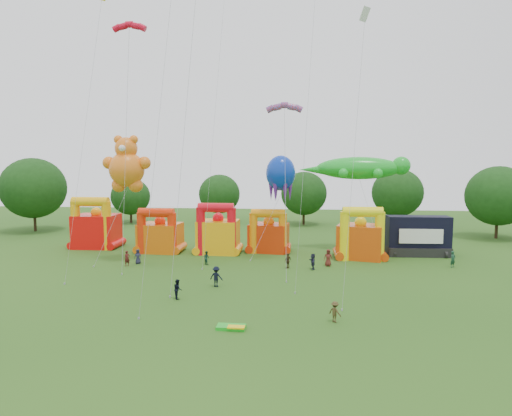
# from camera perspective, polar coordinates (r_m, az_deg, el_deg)

# --- Properties ---
(ground) EXTENTS (160.00, 160.00, 0.00)m
(ground) POSITION_cam_1_polar(r_m,az_deg,el_deg) (31.65, -7.87, -15.74)
(ground) COLOR #265217
(ground) RESTS_ON ground
(tree_ring) EXTENTS (120.34, 122.41, 12.07)m
(tree_ring) POSITION_cam_1_polar(r_m,az_deg,el_deg) (30.76, -9.86, -4.27)
(tree_ring) COLOR #352314
(tree_ring) RESTS_ON ground
(bouncy_castle_0) EXTENTS (5.50, 4.43, 6.93)m
(bouncy_castle_0) POSITION_cam_1_polar(r_m,az_deg,el_deg) (64.60, -19.40, -2.40)
(bouncy_castle_0) COLOR red
(bouncy_castle_0) RESTS_ON ground
(bouncy_castle_1) EXTENTS (5.34, 4.44, 5.76)m
(bouncy_castle_1) POSITION_cam_1_polar(r_m,az_deg,el_deg) (59.40, -11.95, -3.32)
(bouncy_castle_1) COLOR #E25F0C
(bouncy_castle_1) RESTS_ON ground
(bouncy_castle_2) EXTENTS (5.08, 4.13, 6.48)m
(bouncy_castle_2) POSITION_cam_1_polar(r_m,az_deg,el_deg) (57.47, -4.79, -3.25)
(bouncy_castle_2) COLOR #FFA60D
(bouncy_castle_2) RESTS_ON ground
(bouncy_castle_3) EXTENTS (5.23, 4.45, 5.63)m
(bouncy_castle_3) POSITION_cam_1_polar(r_m,az_deg,el_deg) (58.32, 1.58, -3.40)
(bouncy_castle_3) COLOR red
(bouncy_castle_3) RESTS_ON ground
(bouncy_castle_4) EXTENTS (5.95, 5.20, 6.33)m
(bouncy_castle_4) POSITION_cam_1_polar(r_m,az_deg,el_deg) (55.68, 12.93, -3.74)
(bouncy_castle_4) COLOR #D8450B
(bouncy_castle_4) RESTS_ON ground
(stage_trailer) EXTENTS (7.59, 3.12, 4.90)m
(stage_trailer) POSITION_cam_1_polar(r_m,az_deg,el_deg) (59.54, 19.59, -3.36)
(stage_trailer) COLOR black
(stage_trailer) RESTS_ON ground
(teddy_bear_kite) EXTENTS (5.75, 5.24, 14.58)m
(teddy_bear_kite) POSITION_cam_1_polar(r_m,az_deg,el_deg) (53.58, -16.74, 1.52)
(teddy_bear_kite) COLOR orange
(teddy_bear_kite) RESTS_ON ground
(gecko_kite) EXTENTS (14.15, 8.67, 12.25)m
(gecko_kite) POSITION_cam_1_polar(r_m,az_deg,el_deg) (59.04, 13.47, 1.79)
(gecko_kite) COLOR green
(gecko_kite) RESTS_ON ground
(octopus_kite) EXTENTS (5.19, 5.81, 12.35)m
(octopus_kite) POSITION_cam_1_polar(r_m,az_deg,el_deg) (54.88, 1.94, 0.04)
(octopus_kite) COLOR #0B30AD
(octopus_kite) RESTS_ON ground
(parafoil_kites) EXTENTS (20.86, 14.47, 29.56)m
(parafoil_kites) POSITION_cam_1_polar(r_m,az_deg,el_deg) (45.40, -8.48, 7.84)
(parafoil_kites) COLOR red
(parafoil_kites) RESTS_ON ground
(diamond_kites) EXTENTS (28.01, 22.16, 35.42)m
(diamond_kites) POSITION_cam_1_polar(r_m,az_deg,el_deg) (42.72, -4.52, 10.84)
(diamond_kites) COLOR #E10A41
(diamond_kites) RESTS_ON ground
(folded_kite_bundle) EXTENTS (2.03, 1.14, 0.31)m
(folded_kite_bundle) POSITION_cam_1_polar(r_m,az_deg,el_deg) (32.77, -3.05, -14.65)
(folded_kite_bundle) COLOR green
(folded_kite_bundle) RESTS_ON ground
(spectator_0) EXTENTS (0.89, 0.65, 1.66)m
(spectator_0) POSITION_cam_1_polar(r_m,az_deg,el_deg) (53.50, -14.55, -5.89)
(spectator_0) COLOR #23233A
(spectator_0) RESTS_ON ground
(spectator_1) EXTENTS (0.73, 0.73, 1.72)m
(spectator_1) POSITION_cam_1_polar(r_m,az_deg,el_deg) (52.68, -15.81, -6.09)
(spectator_1) COLOR #4E1816
(spectator_1) RESTS_ON ground
(spectator_2) EXTENTS (0.94, 0.93, 1.53)m
(spectator_2) POSITION_cam_1_polar(r_m,az_deg,el_deg) (51.80, -6.20, -6.20)
(spectator_2) COLOR #1C4734
(spectator_2) RESTS_ON ground
(spectator_3) EXTENTS (1.37, 0.98, 1.92)m
(spectator_3) POSITION_cam_1_polar(r_m,az_deg,el_deg) (42.78, -4.99, -8.54)
(spectator_3) COLOR black
(spectator_3) RESTS_ON ground
(spectator_4) EXTENTS (0.95, 1.00, 1.67)m
(spectator_4) POSITION_cam_1_polar(r_m,az_deg,el_deg) (49.79, 4.01, -6.60)
(spectator_4) COLOR #43341A
(spectator_4) RESTS_ON ground
(spectator_5) EXTENTS (0.84, 1.68, 1.73)m
(spectator_5) POSITION_cam_1_polar(r_m,az_deg,el_deg) (49.52, 7.12, -6.66)
(spectator_5) COLOR #212238
(spectator_5) RESTS_ON ground
(spectator_6) EXTENTS (0.95, 0.64, 1.90)m
(spectator_6) POSITION_cam_1_polar(r_m,az_deg,el_deg) (51.26, 9.01, -6.16)
(spectator_6) COLOR #5A2119
(spectator_6) RESTS_ON ground
(spectator_7) EXTENTS (0.79, 0.72, 1.81)m
(spectator_7) POSITION_cam_1_polar(r_m,az_deg,el_deg) (54.53, 23.40, -5.90)
(spectator_7) COLOR #19402C
(spectator_7) RESTS_ON ground
(spectator_8) EXTENTS (0.91, 1.01, 1.69)m
(spectator_8) POSITION_cam_1_polar(r_m,az_deg,el_deg) (39.67, -9.76, -9.96)
(spectator_8) COLOR black
(spectator_8) RESTS_ON ground
(spectator_9) EXTENTS (1.13, 1.09, 1.55)m
(spectator_9) POSITION_cam_1_polar(r_m,az_deg,el_deg) (34.27, 9.84, -12.67)
(spectator_9) COLOR #43371A
(spectator_9) RESTS_ON ground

